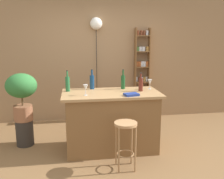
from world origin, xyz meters
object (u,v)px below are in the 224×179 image
object	(u,v)px
bottle_wine_red	(68,83)
pendant_globe_light	(96,24)
spice_shelf	(142,74)
cookbook	(131,94)
bottle_sauce_amber	(92,82)
bar_stool	(126,135)
bottle_soda_blue	(123,82)
potted_plant	(22,91)
wine_glass_center	(150,82)
wine_glass_left	(86,88)
plant_stool	(25,133)
bottle_spirits_clear	(141,84)

from	to	relation	value
bottle_wine_red	pendant_globe_light	xyz separation A→B (m)	(0.59, 1.35, 0.98)
spice_shelf	cookbook	bearing A→B (deg)	-109.76
bottle_wine_red	bottle_sauce_amber	size ratio (longest dim) A/B	1.03
bottle_wine_red	pendant_globe_light	distance (m)	1.77
spice_shelf	bottle_sauce_amber	bearing A→B (deg)	-134.92
bar_stool	bottle_soda_blue	bearing A→B (deg)	81.59
potted_plant	bottle_sauce_amber	bearing A→B (deg)	-2.43
bottle_sauce_amber	wine_glass_center	bearing A→B (deg)	-8.42
cookbook	pendant_globe_light	size ratio (longest dim) A/B	0.09
bottle_wine_red	wine_glass_left	bearing A→B (deg)	-49.71
spice_shelf	wine_glass_left	bearing A→B (deg)	-128.77
wine_glass_left	potted_plant	bearing A→B (deg)	154.27
bottle_wine_red	potted_plant	bearing A→B (deg)	167.08
pendant_globe_light	wine_glass_center	bearing A→B (deg)	-60.49
bar_stool	potted_plant	size ratio (longest dim) A/B	0.85
spice_shelf	potted_plant	distance (m)	2.60
bottle_wine_red	cookbook	bearing A→B (deg)	-25.12
wine_glass_left	wine_glass_center	distance (m)	1.14
pendant_globe_light	plant_stool	bearing A→B (deg)	-138.87
plant_stool	cookbook	world-z (taller)	cookbook
plant_stool	wine_glass_center	xyz separation A→B (m)	(2.12, -0.19, 0.85)
bar_stool	bottle_sauce_amber	world-z (taller)	bottle_sauce_amber
plant_stool	wine_glass_left	distance (m)	1.43
bar_stool	bottle_spirits_clear	world-z (taller)	bottle_spirits_clear
bar_stool	wine_glass_left	size ratio (longest dim) A/B	4.16
potted_plant	pendant_globe_light	distance (m)	2.12
potted_plant	wine_glass_left	world-z (taller)	potted_plant
bottle_sauce_amber	potted_plant	bearing A→B (deg)	177.57
plant_stool	bar_stool	bearing A→B (deg)	-33.63
wine_glass_center	cookbook	distance (m)	0.60
bar_stool	bottle_wine_red	bearing A→B (deg)	132.71
bottle_soda_blue	pendant_globe_light	world-z (taller)	pendant_globe_light
bar_stool	pendant_globe_light	world-z (taller)	pendant_globe_light
potted_plant	wine_glass_center	xyz separation A→B (m)	(2.12, -0.19, 0.13)
bar_stool	wine_glass_center	xyz separation A→B (m)	(0.58, 0.84, 0.57)
spice_shelf	bottle_soda_blue	distance (m)	1.42
bar_stool	bottle_spirits_clear	bearing A→B (deg)	61.05
bar_stool	pendant_globe_light	distance (m)	2.71
bottle_sauce_amber	pendant_globe_light	size ratio (longest dim) A/B	0.15
plant_stool	bottle_sauce_amber	distance (m)	1.45
plant_stool	bottle_spirits_clear	distance (m)	2.13
plant_stool	potted_plant	bearing A→B (deg)	90.00
potted_plant	spice_shelf	bearing A→B (deg)	25.87
cookbook	wine_glass_center	bearing A→B (deg)	31.96
bottle_soda_blue	cookbook	world-z (taller)	bottle_soda_blue
bar_stool	wine_glass_center	size ratio (longest dim) A/B	4.16
bottle_soda_blue	wine_glass_center	xyz separation A→B (m)	(0.45, -0.08, -0.01)
spice_shelf	bottle_wine_red	distance (m)	2.06
bottle_wine_red	pendant_globe_light	bearing A→B (deg)	66.32
bottle_sauce_amber	wine_glass_left	size ratio (longest dim) A/B	2.04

